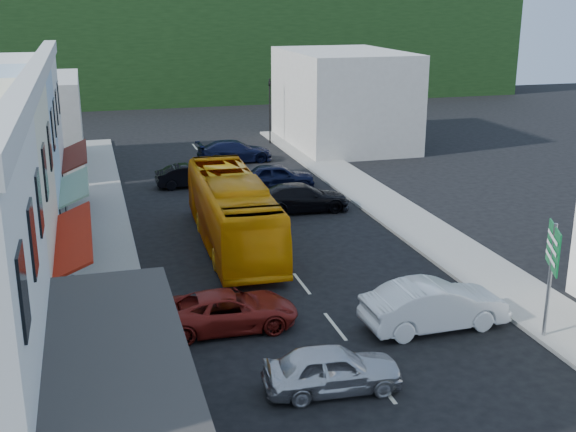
# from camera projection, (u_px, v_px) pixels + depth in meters

# --- Properties ---
(ground) EXTENTS (120.00, 120.00, 0.00)m
(ground) POSITION_uv_depth(u_px,v_px,m) (335.00, 327.00, 24.70)
(ground) COLOR black
(ground) RESTS_ON ground
(sidewalk_left) EXTENTS (3.00, 52.00, 0.15)m
(sidewalk_left) POSITION_uv_depth(u_px,v_px,m) (101.00, 250.00, 31.95)
(sidewalk_left) COLOR gray
(sidewalk_left) RESTS_ON ground
(sidewalk_right) EXTENTS (3.00, 52.00, 0.15)m
(sidewalk_right) POSITION_uv_depth(u_px,v_px,m) (411.00, 222.00, 35.82)
(sidewalk_right) COLOR gray
(sidewalk_right) RESTS_ON ground
(distant_block_left) EXTENTS (8.00, 10.00, 6.00)m
(distant_block_left) POSITION_uv_depth(u_px,v_px,m) (16.00, 126.00, 45.59)
(distant_block_left) COLOR #B7B2A8
(distant_block_left) RESTS_ON ground
(distant_block_right) EXTENTS (8.00, 12.00, 7.00)m
(distant_block_right) POSITION_uv_depth(u_px,v_px,m) (343.00, 98.00, 54.14)
(distant_block_right) COLOR #B7B2A8
(distant_block_right) RESTS_ON ground
(hillside) EXTENTS (80.00, 26.00, 14.00)m
(hillside) POSITION_uv_depth(u_px,v_px,m) (136.00, 34.00, 82.30)
(hillside) COLOR black
(hillside) RESTS_ON ground
(bus) EXTENTS (2.85, 11.67, 3.10)m
(bus) POSITION_uv_depth(u_px,v_px,m) (232.00, 212.00, 32.36)
(bus) COLOR #F59A07
(bus) RESTS_ON ground
(car_silver) EXTENTS (4.50, 2.06, 1.40)m
(car_silver) POSITION_uv_depth(u_px,v_px,m) (333.00, 368.00, 20.51)
(car_silver) COLOR silver
(car_silver) RESTS_ON ground
(car_white) EXTENTS (4.45, 1.93, 1.40)m
(car_white) POSITION_uv_depth(u_px,v_px,m) (434.00, 308.00, 24.44)
(car_white) COLOR white
(car_white) RESTS_ON ground
(car_red) EXTENTS (4.64, 1.99, 1.40)m
(car_red) POSITION_uv_depth(u_px,v_px,m) (229.00, 309.00, 24.40)
(car_red) COLOR maroon
(car_red) RESTS_ON ground
(car_black_near) EXTENTS (4.58, 2.04, 1.40)m
(car_black_near) POSITION_uv_depth(u_px,v_px,m) (302.00, 198.00, 37.80)
(car_black_near) COLOR black
(car_black_near) RESTS_ON ground
(car_navy_mid) EXTENTS (4.53, 2.15, 1.40)m
(car_navy_mid) POSITION_uv_depth(u_px,v_px,m) (277.00, 177.00, 42.16)
(car_navy_mid) COLOR black
(car_navy_mid) RESTS_ON ground
(car_black_far) EXTENTS (4.44, 1.89, 1.40)m
(car_black_far) POSITION_uv_depth(u_px,v_px,m) (190.00, 175.00, 42.65)
(car_black_far) COLOR black
(car_black_far) RESTS_ON ground
(car_navy_far) EXTENTS (4.54, 1.94, 1.40)m
(car_navy_far) POSITION_uv_depth(u_px,v_px,m) (235.00, 152.00, 49.02)
(car_navy_far) COLOR black
(car_navy_far) RESTS_ON ground
(pedestrian_left) EXTENTS (0.50, 0.66, 1.70)m
(pedestrian_left) POSITION_uv_depth(u_px,v_px,m) (75.00, 302.00, 24.21)
(pedestrian_left) COLOR black
(pedestrian_left) RESTS_ON sidewalk_left
(direction_sign) EXTENTS (1.57, 1.95, 4.00)m
(direction_sign) POSITION_uv_depth(u_px,v_px,m) (549.00, 283.00, 23.22)
(direction_sign) COLOR #0C5828
(direction_sign) RESTS_ON ground
(traffic_signal) EXTENTS (1.02, 1.25, 4.92)m
(traffic_signal) POSITION_uv_depth(u_px,v_px,m) (270.00, 111.00, 54.79)
(traffic_signal) COLOR black
(traffic_signal) RESTS_ON ground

